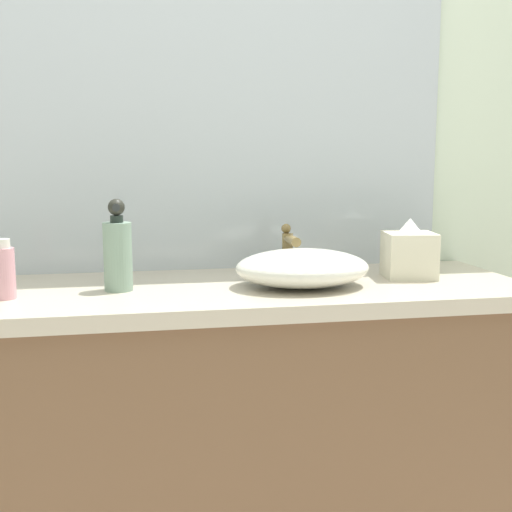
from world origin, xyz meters
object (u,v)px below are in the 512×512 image
Objects in this scene: sink_basin at (302,268)px; tissue_box at (409,252)px; lotion_bottle at (4,271)px; soap_dispenser at (118,252)px.

tissue_box is at bearing 12.11° from sink_basin.
soap_dispenser is at bearing 10.62° from lotion_bottle.
sink_basin is 1.51× the size of soap_dispenser.
soap_dispenser is at bearing -177.68° from tissue_box.
lotion_bottle is at bearing -179.09° from sink_basin.
lotion_bottle is (-0.27, -0.05, -0.03)m from soap_dispenser.
soap_dispenser is 1.62× the size of lotion_bottle.
sink_basin is 2.44× the size of lotion_bottle.
sink_basin is 0.34m from tissue_box.
soap_dispenser reaches higher than sink_basin.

